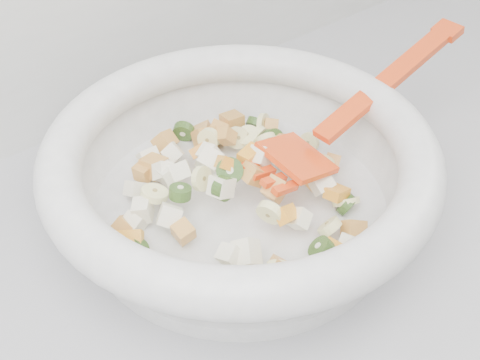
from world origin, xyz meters
TOP-DOWN VIEW (x-y plane):
  - mixing_bowl at (0.04, 1.48)m, footprint 0.50×0.39m

SIDE VIEW (x-z plane):
  - mixing_bowl at x=0.04m, z-range 0.89..1.03m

